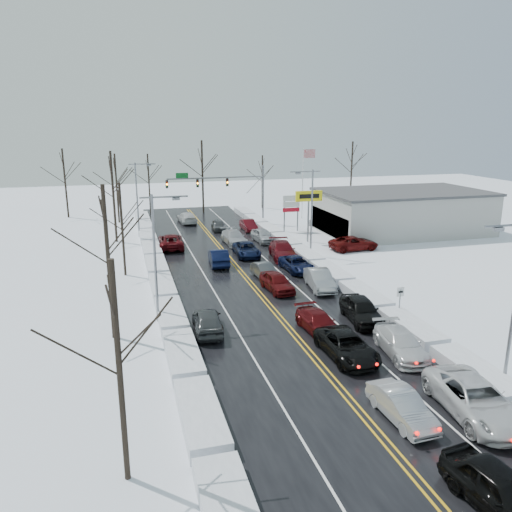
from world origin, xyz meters
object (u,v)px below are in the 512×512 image
object	(u,v)px
flagpole	(304,178)
oncoming_car_0	(219,265)
queued_car_0	(499,511)
tires_plus_sign	(309,200)
dealership_building	(402,211)
traffic_signal_mast	(227,185)

from	to	relation	value
flagpole	oncoming_car_0	xyz separation A→B (m)	(-16.73, -20.97, -5.93)
queued_car_0	oncoming_car_0	bearing A→B (deg)	88.93
oncoming_car_0	flagpole	bearing A→B (deg)	-124.08
queued_car_0	oncoming_car_0	size ratio (longest dim) A/B	1.00
tires_plus_sign	flagpole	bearing A→B (deg)	71.56
flagpole	dealership_building	xyz separation A→B (m)	(8.80, -12.00, -3.27)
flagpole	traffic_signal_mast	bearing A→B (deg)	-170.27
oncoming_car_0	traffic_signal_mast	bearing A→B (deg)	-100.28
dealership_building	tires_plus_sign	bearing A→B (deg)	-171.53
traffic_signal_mast	tires_plus_sign	distance (m)	13.92
traffic_signal_mast	tires_plus_sign	world-z (taller)	traffic_signal_mast
traffic_signal_mast	oncoming_car_0	world-z (taller)	traffic_signal_mast
traffic_signal_mast	tires_plus_sign	bearing A→B (deg)	-59.54
tires_plus_sign	oncoming_car_0	distance (m)	14.79
queued_car_0	oncoming_car_0	distance (m)	34.58
dealership_building	oncoming_car_0	bearing A→B (deg)	-160.65
dealership_building	queued_car_0	bearing A→B (deg)	-116.95
dealership_building	traffic_signal_mast	bearing A→B (deg)	154.05
traffic_signal_mast	queued_car_0	distance (m)	53.67
tires_plus_sign	flagpole	distance (m)	14.79
dealership_building	oncoming_car_0	world-z (taller)	dealership_building
traffic_signal_mast	oncoming_car_0	distance (m)	20.36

